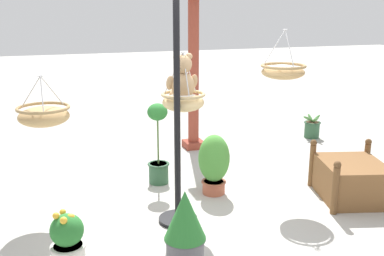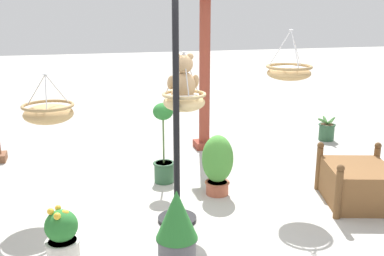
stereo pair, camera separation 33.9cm
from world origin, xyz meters
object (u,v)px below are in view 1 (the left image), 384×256
(greenhouse_pillar_right, at_px, (193,76))
(potted_plant_tall_leafy, at_px, (68,241))
(display_pole_central, at_px, (177,154))
(hanging_basket_right_low, at_px, (283,71))
(wooden_planter_box, at_px, (352,179))
(potted_plant_bushy_green, at_px, (158,148))
(potted_plant_trailing_ivy, at_px, (312,128))
(hanging_basket_with_teddy, at_px, (183,101))
(potted_plant_conical_shrub, at_px, (185,228))
(hanging_basket_left_high, at_px, (44,115))
(teddy_bear, at_px, (182,80))
(potted_plant_fern_front, at_px, (214,163))

(greenhouse_pillar_right, xyz_separation_m, potted_plant_tall_leafy, (-2.31, -3.14, -0.98))
(display_pole_central, bearing_deg, hanging_basket_right_low, 17.91)
(wooden_planter_box, distance_m, potted_plant_bushy_green, 2.54)
(hanging_basket_right_low, distance_m, potted_plant_trailing_ivy, 2.99)
(wooden_planter_box, xyz_separation_m, potted_plant_trailing_ivy, (1.11, 2.54, -0.08))
(hanging_basket_with_teddy, distance_m, hanging_basket_right_low, 1.45)
(potted_plant_bushy_green, bearing_deg, hanging_basket_right_low, -24.97)
(potted_plant_conical_shrub, relative_size, potted_plant_trailing_ivy, 1.73)
(potted_plant_conical_shrub, bearing_deg, wooden_planter_box, 17.90)
(hanging_basket_left_high, height_order, potted_plant_bushy_green, hanging_basket_left_high)
(wooden_planter_box, bearing_deg, potted_plant_bushy_green, 149.26)
(potted_plant_trailing_ivy, bearing_deg, potted_plant_bushy_green, -159.20)
(teddy_bear, height_order, hanging_basket_left_high, teddy_bear)
(hanging_basket_with_teddy, xyz_separation_m, potted_plant_tall_leafy, (-1.39, -0.83, -1.06))
(hanging_basket_with_teddy, bearing_deg, hanging_basket_left_high, 160.08)
(hanging_basket_left_high, bearing_deg, hanging_basket_with_teddy, -19.92)
(wooden_planter_box, bearing_deg, hanging_basket_left_high, 166.01)
(hanging_basket_with_teddy, xyz_separation_m, teddy_bear, (-0.00, 0.02, 0.23))
(display_pole_central, height_order, wooden_planter_box, display_pole_central)
(hanging_basket_left_high, distance_m, potted_plant_fern_front, 2.16)
(potted_plant_trailing_ivy, bearing_deg, greenhouse_pillar_right, 176.84)
(potted_plant_fern_front, height_order, potted_plant_bushy_green, potted_plant_bushy_green)
(display_pole_central, relative_size, hanging_basket_right_low, 4.10)
(hanging_basket_right_low, height_order, potted_plant_bushy_green, hanging_basket_right_low)
(hanging_basket_left_high, xyz_separation_m, hanging_basket_right_low, (2.90, -0.29, 0.41))
(greenhouse_pillar_right, distance_m, potted_plant_tall_leafy, 4.02)
(hanging_basket_left_high, relative_size, potted_plant_tall_leafy, 1.05)
(potted_plant_tall_leafy, bearing_deg, wooden_planter_box, 7.73)
(hanging_basket_left_high, distance_m, potted_plant_bushy_green, 1.62)
(display_pole_central, relative_size, hanging_basket_with_teddy, 3.82)
(hanging_basket_left_high, relative_size, hanging_basket_right_low, 0.96)
(display_pole_central, distance_m, hanging_basket_with_teddy, 0.60)
(display_pole_central, relative_size, potted_plant_tall_leafy, 4.45)
(display_pole_central, relative_size, wooden_planter_box, 2.27)
(potted_plant_tall_leafy, bearing_deg, potted_plant_fern_front, 31.79)
(potted_plant_tall_leafy, bearing_deg, teddy_bear, 31.67)
(hanging_basket_right_low, xyz_separation_m, potted_plant_tall_leafy, (-2.79, -1.08, -1.30))
(wooden_planter_box, bearing_deg, display_pole_central, 177.30)
(display_pole_central, height_order, potted_plant_conical_shrub, display_pole_central)
(teddy_bear, xyz_separation_m, hanging_basket_right_low, (1.40, 0.23, 0.01))
(display_pole_central, height_order, potted_plant_fern_front, display_pole_central)
(teddy_bear, bearing_deg, hanging_basket_left_high, 160.91)
(wooden_planter_box, distance_m, potted_plant_trailing_ivy, 2.77)
(display_pole_central, bearing_deg, potted_plant_trailing_ivy, 35.81)
(hanging_basket_right_low, bearing_deg, potted_plant_bushy_green, 155.03)
(hanging_basket_left_high, distance_m, potted_plant_conical_shrub, 2.18)
(hanging_basket_with_teddy, height_order, hanging_basket_left_high, hanging_basket_with_teddy)
(greenhouse_pillar_right, bearing_deg, potted_plant_trailing_ivy, -3.16)
(potted_plant_conical_shrub, bearing_deg, potted_plant_trailing_ivy, 42.97)
(potted_plant_bushy_green, xyz_separation_m, potted_plant_conical_shrub, (-0.30, -2.09, -0.12))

